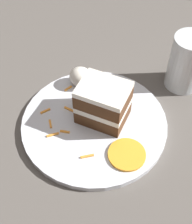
{
  "coord_description": "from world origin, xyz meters",
  "views": [
    {
      "loc": [
        -0.1,
        0.38,
        0.53
      ],
      "look_at": [
        -0.0,
        0.02,
        0.07
      ],
      "focal_mm": 50.0,
      "sensor_mm": 36.0,
      "label": 1
    }
  ],
  "objects_px": {
    "orange_garnish": "(127,154)",
    "drinking_glass": "(186,66)",
    "plate": "(96,124)",
    "cake_slice": "(104,101)",
    "cream_dollop": "(81,77)"
  },
  "relations": [
    {
      "from": "cake_slice",
      "to": "drinking_glass",
      "type": "bearing_deg",
      "value": -35.61
    },
    {
      "from": "orange_garnish",
      "to": "drinking_glass",
      "type": "height_order",
      "value": "drinking_glass"
    },
    {
      "from": "plate",
      "to": "orange_garnish",
      "type": "relative_size",
      "value": 4.15
    },
    {
      "from": "cake_slice",
      "to": "orange_garnish",
      "type": "bearing_deg",
      "value": -132.33
    },
    {
      "from": "cake_slice",
      "to": "cream_dollop",
      "type": "bearing_deg",
      "value": 52.88
    },
    {
      "from": "plate",
      "to": "orange_garnish",
      "type": "height_order",
      "value": "orange_garnish"
    },
    {
      "from": "cream_dollop",
      "to": "orange_garnish",
      "type": "height_order",
      "value": "cream_dollop"
    },
    {
      "from": "cream_dollop",
      "to": "cake_slice",
      "type": "bearing_deg",
      "value": 133.68
    },
    {
      "from": "orange_garnish",
      "to": "drinking_glass",
      "type": "relative_size",
      "value": 0.56
    },
    {
      "from": "cake_slice",
      "to": "cream_dollop",
      "type": "xyz_separation_m",
      "value": [
        0.07,
        -0.07,
        -0.02
      ]
    },
    {
      "from": "plate",
      "to": "drinking_glass",
      "type": "height_order",
      "value": "drinking_glass"
    },
    {
      "from": "plate",
      "to": "drinking_glass",
      "type": "xyz_separation_m",
      "value": [
        -0.15,
        -0.16,
        0.05
      ]
    },
    {
      "from": "cream_dollop",
      "to": "drinking_glass",
      "type": "distance_m",
      "value": 0.23
    },
    {
      "from": "orange_garnish",
      "to": "cake_slice",
      "type": "bearing_deg",
      "value": -51.52
    },
    {
      "from": "plate",
      "to": "cream_dollop",
      "type": "height_order",
      "value": "cream_dollop"
    }
  ]
}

